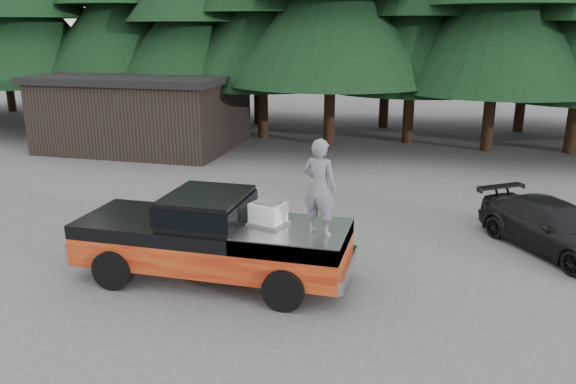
% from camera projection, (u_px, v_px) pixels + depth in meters
% --- Properties ---
extents(ground, '(120.00, 120.00, 0.00)m').
position_uv_depth(ground, '(253.00, 274.00, 12.51)').
color(ground, '#49494B').
rests_on(ground, ground).
extents(pickup_truck, '(6.00, 2.04, 1.33)m').
position_uv_depth(pickup_truck, '(213.00, 250.00, 12.11)').
color(pickup_truck, '#C5551B').
rests_on(pickup_truck, ground).
extents(truck_cab, '(1.66, 1.90, 0.59)m').
position_uv_depth(truck_cab, '(207.00, 207.00, 11.86)').
color(truck_cab, black).
rests_on(truck_cab, pickup_truck).
extents(air_compressor, '(0.77, 0.70, 0.45)m').
position_uv_depth(air_compressor, '(268.00, 214.00, 11.63)').
color(air_compressor, silver).
rests_on(air_compressor, pickup_truck).
extents(man_on_bed, '(0.80, 0.63, 1.93)m').
position_uv_depth(man_on_bed, '(320.00, 187.00, 10.89)').
color(man_on_bed, slate).
rests_on(man_on_bed, pickup_truck).
extents(parked_car, '(3.78, 4.37, 1.21)m').
position_uv_depth(parked_car, '(554.00, 227.00, 13.65)').
color(parked_car, black).
rests_on(parked_car, ground).
extents(utility_building, '(8.40, 6.40, 3.30)m').
position_uv_depth(utility_building, '(145.00, 110.00, 25.35)').
color(utility_building, black).
rests_on(utility_building, ground).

